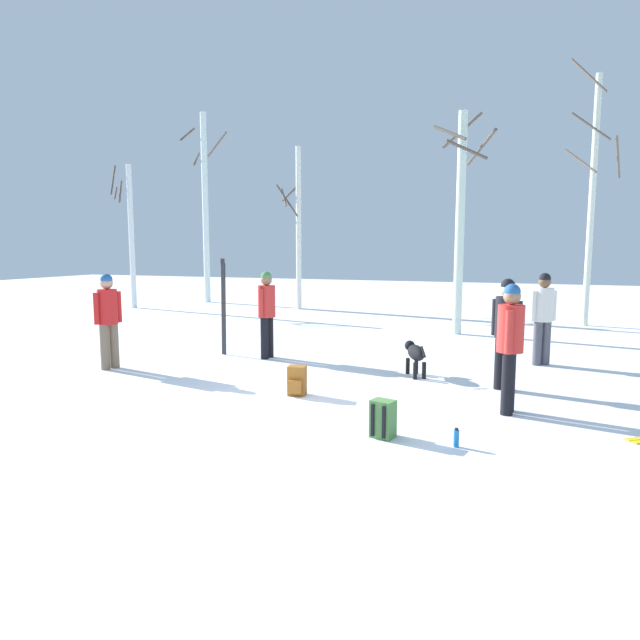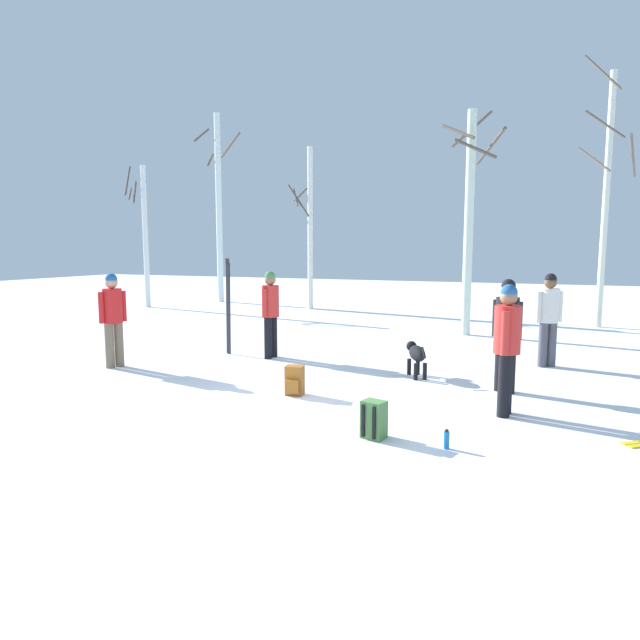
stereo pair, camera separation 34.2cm
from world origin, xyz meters
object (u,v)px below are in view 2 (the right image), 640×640
(person_0, at_px, (113,314))
(birch_tree_2, at_px, (309,227))
(ski_pair_planted_0, at_px, (228,307))
(birch_tree_4, at_px, (606,195))
(dog, at_px, (416,354))
(birch_tree_0, at_px, (144,233))
(person_3, at_px, (507,328))
(water_bottle_0, at_px, (446,440))
(person_1, at_px, (549,314))
(birch_tree_3, at_px, (469,217))
(backpack_1, at_px, (295,381))
(birch_tree_1, at_px, (219,206))
(person_4, at_px, (270,309))
(person_2, at_px, (507,341))
(backpack_0, at_px, (374,420))

(person_0, height_order, birch_tree_2, birch_tree_2)
(ski_pair_planted_0, height_order, birch_tree_4, birch_tree_4)
(dog, distance_m, birch_tree_0, 13.99)
(person_3, xyz_separation_m, water_bottle_0, (-0.38, -2.80, -0.88))
(person_1, height_order, birch_tree_4, birch_tree_4)
(person_1, distance_m, birch_tree_3, 4.30)
(ski_pair_planted_0, relative_size, birch_tree_2, 0.35)
(person_3, xyz_separation_m, birch_tree_3, (-1.37, 5.53, 1.94))
(person_1, height_order, water_bottle_0, person_1)
(person_0, bearing_deg, person_1, 22.89)
(backpack_1, xyz_separation_m, birch_tree_1, (-8.93, 12.02, 3.61))
(person_1, xyz_separation_m, birch_tree_0, (-13.73, 5.59, 1.70))
(person_4, relative_size, birch_tree_1, 0.23)
(person_3, bearing_deg, person_1, 75.75)
(person_0, xyz_separation_m, birch_tree_0, (-6.42, 8.68, 1.70))
(birch_tree_1, bearing_deg, person_2, -44.98)
(person_4, relative_size, birch_tree_3, 0.31)
(birch_tree_1, bearing_deg, person_1, -34.26)
(birch_tree_0, bearing_deg, birch_tree_1, 64.05)
(person_2, relative_size, birch_tree_2, 0.30)
(dog, xyz_separation_m, birch_tree_2, (-5.90, 9.01, 2.51))
(person_3, xyz_separation_m, backpack_1, (-2.86, -1.38, -0.77))
(water_bottle_0, relative_size, birch_tree_2, 0.04)
(person_2, height_order, birch_tree_0, birch_tree_0)
(water_bottle_0, relative_size, birch_tree_0, 0.04)
(birch_tree_2, bearing_deg, backpack_0, -63.30)
(water_bottle_0, bearing_deg, person_0, 163.09)
(person_2, relative_size, person_3, 1.00)
(backpack_0, height_order, birch_tree_4, birch_tree_4)
(ski_pair_planted_0, distance_m, birch_tree_3, 6.40)
(person_2, height_order, water_bottle_0, person_2)
(person_2, bearing_deg, person_3, 94.49)
(birch_tree_0, bearing_deg, person_4, -38.13)
(person_1, distance_m, birch_tree_1, 15.22)
(person_2, distance_m, person_3, 1.25)
(person_0, xyz_separation_m, birch_tree_2, (-0.63, 10.35, 1.91))
(birch_tree_1, relative_size, birch_tree_3, 1.33)
(water_bottle_0, bearing_deg, birch_tree_0, 140.31)
(person_0, bearing_deg, birch_tree_3, 49.97)
(birch_tree_4, bearing_deg, person_3, -102.16)
(person_2, height_order, backpack_1, person_2)
(birch_tree_1, height_order, birch_tree_2, birch_tree_1)
(dog, relative_size, ski_pair_planted_0, 0.41)
(person_0, distance_m, birch_tree_0, 10.93)
(person_4, bearing_deg, backpack_1, -55.61)
(person_3, height_order, birch_tree_1, birch_tree_1)
(birch_tree_1, bearing_deg, birch_tree_4, -9.57)
(backpack_1, xyz_separation_m, birch_tree_4, (4.66, 9.73, 3.34))
(person_0, xyz_separation_m, backpack_1, (3.87, -0.52, -0.77))
(person_2, xyz_separation_m, birch_tree_4, (1.70, 9.59, 2.58))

